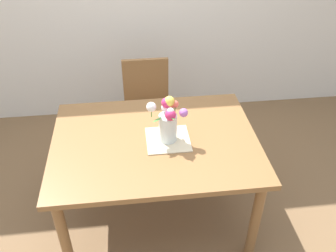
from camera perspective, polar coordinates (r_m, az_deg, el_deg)
name	(u,v)px	position (r m, az deg, el deg)	size (l,w,h in m)	color
ground_plane	(157,212)	(3.07, -1.75, -13.32)	(12.00, 12.00, 0.00)	brown
dining_table	(155,150)	(2.60, -2.01, -3.70)	(1.43, 1.07, 0.76)	olive
chair_far	(147,102)	(3.39, -3.29, 3.81)	(0.42, 0.42, 0.90)	olive
placemat	(168,139)	(2.53, 0.00, -2.12)	(0.30, 0.30, 0.01)	beige
flower_vase	(168,120)	(2.43, 0.01, 1.02)	(0.27, 0.23, 0.32)	silver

